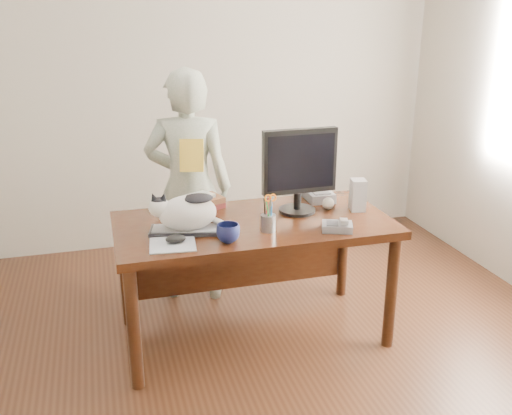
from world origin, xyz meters
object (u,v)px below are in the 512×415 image
Objects in this scene: speaker at (358,195)px; book_stack at (202,202)px; desk at (250,240)px; cat at (185,211)px; pen_cup at (268,221)px; monitor at (299,166)px; phone at (338,226)px; coffee_mug at (228,233)px; mouse at (176,239)px; person at (189,187)px; calculator at (319,195)px; keyboard at (189,230)px; baseball at (328,203)px.

book_stack is at bearing 173.64° from speaker.
speaker is (0.66, -0.07, 0.24)m from desk.
book_stack is at bearing 79.48° from cat.
speaker is (0.63, 0.18, 0.04)m from pen_cup.
phone is (0.11, -0.34, -0.26)m from monitor.
coffee_mug is 0.65× the size of speaker.
mouse is at bearing 168.65° from coffee_mug.
phone is at bearing 143.24° from person.
phone reaches higher than calculator.
person is at bearing 157.78° from speaker.
keyboard is at bearing -172.46° from phone.
baseball is at bearing 97.51° from phone.
cat is 1.92× the size of calculator.
person is (0.12, 0.70, 0.03)m from keyboard.
monitor is at bearing -2.18° from desk.
person is at bearing 93.32° from keyboard.
mouse reaches higher than desk.
phone reaches higher than mouse.
cat is at bearing -170.88° from baseball.
keyboard is 2.08× the size of pen_cup.
keyboard is 3.90× the size of mouse.
coffee_mug is at bearing -5.18° from mouse.
monitor is at bearing 24.13° from keyboard.
baseball is 0.18m from calculator.
keyboard is 0.87× the size of monitor.
keyboard is at bearing 166.60° from pen_cup.
calculator is at bearing 170.78° from person.
coffee_mug is at bearing 109.81° from person.
mouse is at bearing -162.28° from phone.
pen_cup is 0.99× the size of calculator.
baseball is (0.71, 0.34, -0.01)m from coffee_mug.
baseball is at bearing -91.99° from calculator.
cat is at bearing -158.75° from calculator.
cat reaches higher than baseball.
cat is at bearing -160.25° from desk.
speaker is 2.60× the size of baseball.
cat is 0.28m from coffee_mug.
monitor is at bearing 32.81° from coffee_mug.
pen_cup is (0.04, -0.25, 0.21)m from desk.
mouse is 0.91× the size of coffee_mug.
speaker is 0.95m from book_stack.
person reaches higher than phone.
monitor is at bearing 42.15° from pen_cup.
coffee_mug reaches higher than mouse.
cat is 1.40× the size of book_stack.
baseball reaches higher than desk.
pen_cup is at bearing 20.32° from coffee_mug.
coffee_mug reaches higher than baseball.
calculator is at bearing 41.31° from monitor.
baseball is 0.25× the size of book_stack.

